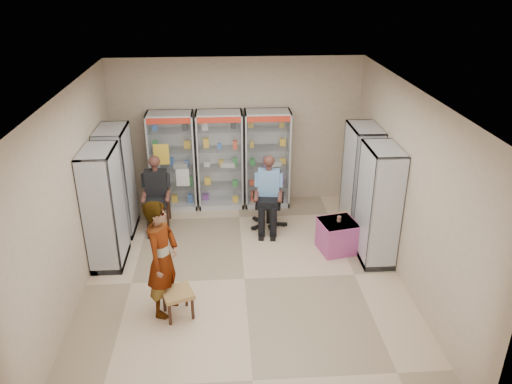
{
  "coord_description": "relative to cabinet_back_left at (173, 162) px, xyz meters",
  "views": [
    {
      "loc": [
        -0.27,
        -6.69,
        4.6
      ],
      "look_at": [
        0.23,
        0.7,
        1.21
      ],
      "focal_mm": 35.0,
      "sensor_mm": 36.0,
      "label": 1
    }
  ],
  "objects": [
    {
      "name": "tea_glass",
      "position": [
        2.97,
        -1.94,
        -0.39
      ],
      "size": [
        0.07,
        0.07,
        0.1
      ],
      "primitive_type": "cylinder",
      "color": "#501C06",
      "rests_on": "pink_trunk"
    },
    {
      "name": "floor",
      "position": [
        1.3,
        -2.73,
        -1.0
      ],
      "size": [
        6.0,
        6.0,
        0.0
      ],
      "primitive_type": "plane",
      "color": "#C7AA8A",
      "rests_on": "ground"
    },
    {
      "name": "cabinet_back_left",
      "position": [
        0.0,
        0.0,
        0.0
      ],
      "size": [
        0.9,
        0.5,
        2.0
      ],
      "primitive_type": "cube",
      "color": "#A2A4A9",
      "rests_on": "floor"
    },
    {
      "name": "woven_stool_a",
      "position": [
        3.2,
        -1.51,
        -0.79
      ],
      "size": [
        0.55,
        0.55,
        0.42
      ],
      "primitive_type": "cube",
      "rotation": [
        0.0,
        0.0,
        0.39
      ],
      "color": "olive",
      "rests_on": "floor"
    },
    {
      "name": "cabinet_left_near",
      "position": [
        -0.93,
        -2.03,
        0.0
      ],
      "size": [
        0.9,
        0.5,
        2.0
      ],
      "primitive_type": "cube",
      "rotation": [
        0.0,
        0.0,
        -1.57
      ],
      "color": "#B0B2B7",
      "rests_on": "floor"
    },
    {
      "name": "cabinet_left_far",
      "position": [
        -0.93,
        -0.93,
        0.0
      ],
      "size": [
        0.9,
        0.5,
        2.0
      ],
      "primitive_type": "cube",
      "rotation": [
        0.0,
        0.0,
        -1.57
      ],
      "color": "#A5A7AC",
      "rests_on": "floor"
    },
    {
      "name": "seated_customer",
      "position": [
        -0.25,
        -0.78,
        -0.33
      ],
      "size": [
        0.44,
        0.6,
        1.34
      ],
      "primitive_type": null,
      "color": "black",
      "rests_on": "floor"
    },
    {
      "name": "pink_trunk",
      "position": [
        2.96,
        -1.95,
        -0.72
      ],
      "size": [
        0.69,
        0.67,
        0.56
      ],
      "primitive_type": "cube",
      "rotation": [
        0.0,
        0.0,
        0.21
      ],
      "color": "#AB4490",
      "rests_on": "floor"
    },
    {
      "name": "wooden_chair",
      "position": [
        -0.25,
        -0.73,
        -0.53
      ],
      "size": [
        0.42,
        0.42,
        0.94
      ],
      "primitive_type": "cube",
      "color": "#311B13",
      "rests_on": "floor"
    },
    {
      "name": "cabinet_right_far",
      "position": [
        3.53,
        -1.13,
        0.0
      ],
      "size": [
        0.9,
        0.5,
        2.0
      ],
      "primitive_type": "cube",
      "rotation": [
        0.0,
        0.0,
        1.57
      ],
      "color": "#AFB1B6",
      "rests_on": "floor"
    },
    {
      "name": "cabinet_back_mid",
      "position": [
        0.95,
        0.0,
        0.0
      ],
      "size": [
        0.9,
        0.5,
        2.0
      ],
      "primitive_type": "cube",
      "color": "#B8BCC0",
      "rests_on": "floor"
    },
    {
      "name": "seated_shopkeeper",
      "position": [
        1.84,
        -1.02,
        -0.31
      ],
      "size": [
        0.53,
        0.68,
        1.37
      ],
      "primitive_type": null,
      "rotation": [
        0.0,
        0.0,
        -0.14
      ],
      "color": "#74A6E6",
      "rests_on": "floor"
    },
    {
      "name": "office_chair",
      "position": [
        1.84,
        -0.97,
        -0.46
      ],
      "size": [
        0.66,
        0.66,
        1.08
      ],
      "primitive_type": "cube",
      "rotation": [
        0.0,
        0.0,
        -0.14
      ],
      "color": "black",
      "rests_on": "floor"
    },
    {
      "name": "room_shell",
      "position": [
        1.3,
        -2.73,
        0.97
      ],
      "size": [
        5.02,
        6.02,
        3.01
      ],
      "color": "#C0A98F",
      "rests_on": "ground"
    },
    {
      "name": "cabinet_right_near",
      "position": [
        3.53,
        -2.23,
        0.0
      ],
      "size": [
        0.9,
        0.5,
        2.0
      ],
      "primitive_type": "cube",
      "rotation": [
        0.0,
        0.0,
        1.57
      ],
      "color": "#A2A6A9",
      "rests_on": "floor"
    },
    {
      "name": "cabinet_back_right",
      "position": [
        1.9,
        0.0,
        0.0
      ],
      "size": [
        0.9,
        0.5,
        2.0
      ],
      "primitive_type": "cube",
      "color": "silver",
      "rests_on": "floor"
    },
    {
      "name": "standing_man",
      "position": [
        0.13,
        -3.43,
        -0.12
      ],
      "size": [
        0.6,
        0.74,
        1.75
      ],
      "primitive_type": "imported",
      "rotation": [
        0.0,
        0.0,
        1.24
      ],
      "color": "gray",
      "rests_on": "floor"
    },
    {
      "name": "woven_stool_b",
      "position": [
        0.32,
        -3.56,
        -0.8
      ],
      "size": [
        0.52,
        0.52,
        0.41
      ],
      "primitive_type": "cube",
      "rotation": [
        0.0,
        0.0,
        0.33
      ],
      "color": "#AB8548",
      "rests_on": "floor"
    }
  ]
}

